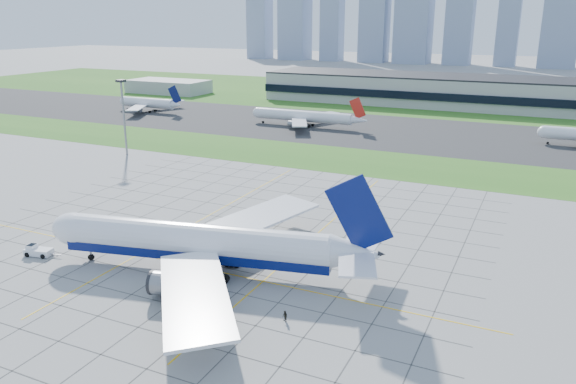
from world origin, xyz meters
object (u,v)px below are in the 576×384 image
pushback_tug (37,251)px  crew_near (105,239)px  crew_far (285,316)px  distant_jet_1 (304,116)px  distant_jet_0 (149,103)px  airliner (200,243)px  light_mast (123,108)px

pushback_tug → crew_near: (7.71, 10.58, -0.07)m
pushback_tug → crew_far: 55.51m
crew_near → distant_jet_1: 141.00m
distant_jet_0 → distant_jet_1: size_ratio=0.84×
airliner → crew_far: size_ratio=35.41×
pushback_tug → distant_jet_1: distant_jet_1 is taller
crew_near → distant_jet_1: distant_jet_1 is taller
airliner → pushback_tug: (-33.51, -7.55, -4.68)m
airliner → crew_far: airliner is taller
light_mast → airliner: light_mast is taller
light_mast → crew_near: bearing=-52.6°
distant_jet_0 → light_mast: bearing=-56.2°
airliner → crew_near: size_ratio=36.41×
airliner → distant_jet_1: size_ratio=1.29×
distant_jet_1 → pushback_tug: bearing=-87.0°
crew_far → pushback_tug: bearing=-147.0°
airliner → distant_jet_0: 194.73m
light_mast → crew_near: (49.81, -65.19, -15.29)m
pushback_tug → crew_near: bearing=42.0°
distant_jet_1 → crew_far: bearing=-67.5°
light_mast → distant_jet_0: (-52.54, 78.41, -11.70)m
light_mast → distant_jet_0: size_ratio=0.60×
airliner → crew_near: 26.41m
light_mast → pushback_tug: (42.10, -75.77, -15.21)m
airliner → distant_jet_0: (-128.14, 146.62, -1.16)m
distant_jet_0 → crew_near: bearing=-54.5°
light_mast → crew_far: size_ratio=13.95×
airliner → distant_jet_1: airliner is taller
crew_near → crew_far: size_ratio=0.97×
pushback_tug → distant_jet_1: (-7.82, 150.68, 3.52)m
airliner → distant_jet_1: (-41.33, 143.13, -1.15)m
crew_far → distant_jet_0: bearing=169.1°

